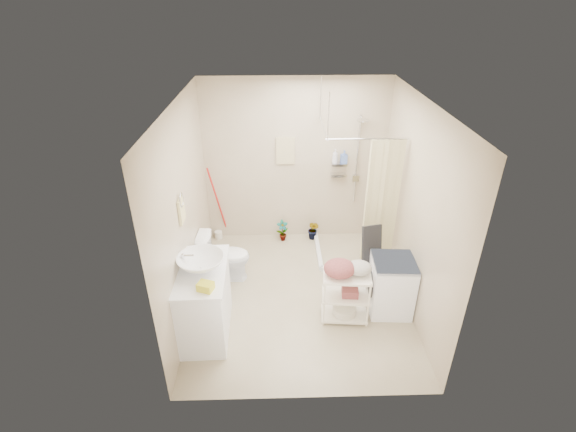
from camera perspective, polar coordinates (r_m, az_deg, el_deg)
name	(u,v)px	position (r m, az deg, el deg)	size (l,w,h in m)	color
floor	(300,296)	(5.77, 1.59, -10.85)	(3.20, 3.20, 0.00)	tan
ceiling	(303,104)	(4.57, 2.04, 15.12)	(2.80, 3.20, 0.04)	silver
wall_back	(295,163)	(6.49, 0.98, 7.31)	(2.80, 0.04, 2.60)	#C1B196
wall_front	(311,298)	(3.71, 3.20, -11.19)	(2.80, 0.04, 2.60)	#C1B196
wall_left	(185,213)	(5.15, -13.96, 0.37)	(0.04, 3.20, 2.60)	#C1B196
wall_right	(416,210)	(5.30, 17.06, 0.78)	(0.04, 3.20, 2.60)	#C1B196
vanity	(204,301)	(5.08, -11.40, -11.33)	(0.57, 1.02, 0.90)	white
sink	(201,263)	(4.75, -11.81, -6.35)	(0.53, 0.53, 0.18)	white
counter_basket	(206,286)	(4.49, -11.21, -9.43)	(0.16, 0.12, 0.09)	gold
floor_basket	(216,345)	(5.09, -9.82, -17.05)	(0.23, 0.18, 0.12)	gold
toilet	(224,256)	(5.96, -8.69, -5.45)	(0.40, 0.70, 0.72)	white
mop	(216,203)	(6.75, -9.88, 1.72)	(0.12, 0.12, 1.30)	red
potted_plant_a	(282,231)	(6.82, -0.76, -2.02)	(0.19, 0.13, 0.36)	brown
potted_plant_b	(313,230)	(6.87, 3.50, -1.91)	(0.19, 0.15, 0.35)	brown
hanging_towel	(285,151)	(6.39, -0.35, 8.90)	(0.28, 0.03, 0.42)	#C7B790
towel_ring	(181,208)	(4.90, -14.39, 1.01)	(0.04, 0.22, 0.34)	#E3D389
tp_holder	(194,251)	(5.48, -12.75, -4.71)	(0.08, 0.12, 0.14)	white
shower	(355,192)	(6.18, 9.10, 3.27)	(1.10, 1.10, 2.10)	silver
shampoo_bottle_a	(335,156)	(6.42, 6.44, 8.13)	(0.08, 0.09, 0.22)	silver
shampoo_bottle_b	(344,157)	(6.46, 7.67, 8.06)	(0.09, 0.09, 0.19)	#4F6BAE
washing_machine	(391,285)	(5.49, 13.92, -9.19)	(0.51, 0.53, 0.75)	white
laundry_rack	(346,293)	(5.24, 7.91, -10.34)	(0.57, 0.34, 0.79)	white
ironing_board	(371,263)	(5.57, 11.34, -6.35)	(0.30, 0.09, 1.05)	black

